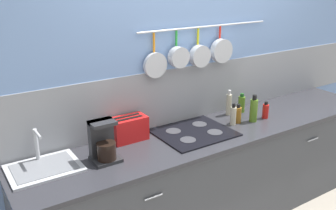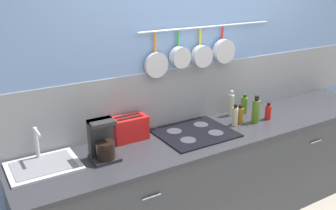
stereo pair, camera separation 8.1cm
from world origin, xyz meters
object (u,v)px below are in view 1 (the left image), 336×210
object	(u,v)px
toaster	(129,129)
bottle_vinegar	(233,115)
bottle_hot_sauce	(254,110)
bottle_cooking_wine	(265,111)
bottle_sesame_oil	(238,115)
bottle_dish_soap	(241,104)
bottle_olive_oil	(229,104)
coffee_maker	(104,144)

from	to	relation	value
toaster	bottle_vinegar	world-z (taller)	toaster
bottle_hot_sauce	bottle_cooking_wine	world-z (taller)	bottle_hot_sauce
bottle_sesame_oil	bottle_cooking_wine	xyz separation A→B (m)	(0.28, -0.05, -0.01)
bottle_dish_soap	bottle_vinegar	bearing A→B (deg)	-145.56
bottle_olive_oil	bottle_dish_soap	distance (m)	0.15
coffee_maker	toaster	xyz separation A→B (m)	(0.30, 0.20, -0.03)
bottle_hot_sauce	bottle_dish_soap	bearing A→B (deg)	71.42
bottle_olive_oil	toaster	bearing A→B (deg)	179.64
bottle_olive_oil	bottle_cooking_wine	bearing A→B (deg)	-48.36
bottle_olive_oil	bottle_hot_sauce	distance (m)	0.25
coffee_maker	bottle_vinegar	bearing A→B (deg)	-0.55
bottle_hot_sauce	bottle_dish_soap	world-z (taller)	bottle_hot_sauce
toaster	bottle_olive_oil	bearing A→B (deg)	-0.36
bottle_vinegar	bottle_cooking_wine	world-z (taller)	bottle_vinegar
coffee_maker	toaster	distance (m)	0.36
bottle_vinegar	bottle_cooking_wine	size ratio (longest dim) A/B	1.23
bottle_olive_oil	bottle_cooking_wine	size ratio (longest dim) A/B	1.52
bottle_olive_oil	bottle_vinegar	bearing A→B (deg)	-122.82
bottle_hot_sauce	bottle_olive_oil	bearing A→B (deg)	106.10
bottle_vinegar	bottle_dish_soap	xyz separation A→B (m)	(0.28, 0.19, -0.00)
coffee_maker	bottle_vinegar	xyz separation A→B (m)	(1.19, -0.01, -0.04)
bottle_vinegar	bottle_hot_sauce	size ratio (longest dim) A/B	0.79
bottle_sesame_oil	bottle_olive_oil	bearing A→B (deg)	71.25
bottle_olive_oil	bottle_sesame_oil	bearing A→B (deg)	-108.75
bottle_vinegar	bottle_sesame_oil	xyz separation A→B (m)	(0.07, 0.01, -0.01)
toaster	bottle_hot_sauce	xyz separation A→B (m)	(1.10, -0.25, 0.01)
toaster	coffee_maker	bearing A→B (deg)	-146.21
bottle_dish_soap	bottle_sesame_oil	bearing A→B (deg)	-139.74
coffee_maker	bottle_hot_sauce	bearing A→B (deg)	-2.03
bottle_cooking_wine	bottle_dish_soap	bearing A→B (deg)	107.07
bottle_cooking_wine	coffee_maker	bearing A→B (deg)	178.04
bottle_vinegar	bottle_sesame_oil	size ratio (longest dim) A/B	1.12
toaster	bottle_sesame_oil	world-z (taller)	toaster
coffee_maker	bottle_cooking_wine	distance (m)	1.54
bottle_dish_soap	bottle_hot_sauce	bearing A→B (deg)	-108.58
bottle_vinegar	bottle_olive_oil	size ratio (longest dim) A/B	0.81
bottle_dish_soap	toaster	bearing A→B (deg)	179.04
toaster	bottle_sesame_oil	size ratio (longest dim) A/B	1.73
bottle_sesame_oil	bottle_cooking_wine	world-z (taller)	bottle_sesame_oil
bottle_sesame_oil	coffee_maker	bearing A→B (deg)	179.99
bottle_sesame_oil	bottle_dish_soap	bearing A→B (deg)	40.26
toaster	bottle_cooking_wine	bearing A→B (deg)	-11.48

